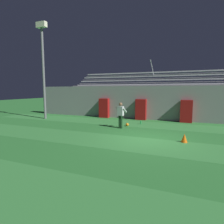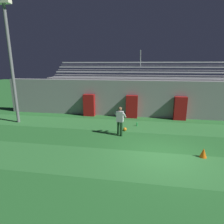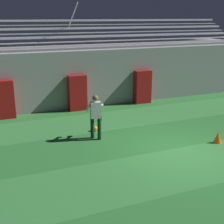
{
  "view_description": "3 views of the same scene",
  "coord_description": "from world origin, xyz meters",
  "px_view_note": "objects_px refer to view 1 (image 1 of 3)",
  "views": [
    {
      "loc": [
        1.81,
        -9.26,
        2.48
      ],
      "look_at": [
        -2.95,
        2.5,
        0.97
      ],
      "focal_mm": 30.0,
      "sensor_mm": 36.0,
      "label": 1
    },
    {
      "loc": [
        -0.96,
        -7.96,
        3.93
      ],
      "look_at": [
        -2.6,
        1.9,
        1.41
      ],
      "focal_mm": 30.0,
      "sensor_mm": 36.0,
      "label": 2
    },
    {
      "loc": [
        -5.74,
        -8.15,
        4.37
      ],
      "look_at": [
        -1.26,
        2.78,
        0.74
      ],
      "focal_mm": 50.0,
      "sensor_mm": 36.0,
      "label": 3
    }
  ],
  "objects_px": {
    "traffic_cone": "(184,138)",
    "floodlight_pole": "(43,59)",
    "water_bottle": "(141,123)",
    "padding_pillar_gate_left": "(141,110)",
    "padding_pillar_far_left": "(104,108)",
    "soccer_ball": "(127,125)",
    "padding_pillar_gate_right": "(186,111)",
    "goalkeeper": "(121,113)"
  },
  "relations": [
    {
      "from": "traffic_cone",
      "to": "floodlight_pole",
      "type": "bearing_deg",
      "value": 163.32
    },
    {
      "from": "traffic_cone",
      "to": "water_bottle",
      "type": "height_order",
      "value": "traffic_cone"
    },
    {
      "from": "traffic_cone",
      "to": "water_bottle",
      "type": "xyz_separation_m",
      "value": [
        -3.02,
        3.89,
        -0.09
      ]
    },
    {
      "from": "padding_pillar_gate_left",
      "to": "padding_pillar_far_left",
      "type": "bearing_deg",
      "value": 180.0
    },
    {
      "from": "padding_pillar_gate_left",
      "to": "floodlight_pole",
      "type": "bearing_deg",
      "value": -162.27
    },
    {
      "from": "soccer_ball",
      "to": "traffic_cone",
      "type": "relative_size",
      "value": 0.52
    },
    {
      "from": "padding_pillar_gate_left",
      "to": "water_bottle",
      "type": "relative_size",
      "value": 7.13
    },
    {
      "from": "padding_pillar_gate_left",
      "to": "soccer_ball",
      "type": "bearing_deg",
      "value": -93.81
    },
    {
      "from": "padding_pillar_far_left",
      "to": "traffic_cone",
      "type": "xyz_separation_m",
      "value": [
        6.85,
        -5.89,
        -0.65
      ]
    },
    {
      "from": "padding_pillar_gate_left",
      "to": "padding_pillar_far_left",
      "type": "relative_size",
      "value": 1.0
    },
    {
      "from": "padding_pillar_gate_right",
      "to": "water_bottle",
      "type": "height_order",
      "value": "padding_pillar_gate_right"
    },
    {
      "from": "soccer_ball",
      "to": "water_bottle",
      "type": "bearing_deg",
      "value": 57.74
    },
    {
      "from": "floodlight_pole",
      "to": "soccer_ball",
      "type": "bearing_deg",
      "value": -4.48
    },
    {
      "from": "floodlight_pole",
      "to": "traffic_cone",
      "type": "xyz_separation_m",
      "value": [
        11.32,
        -3.39,
        -4.85
      ]
    },
    {
      "from": "soccer_ball",
      "to": "traffic_cone",
      "type": "bearing_deg",
      "value": -37.01
    },
    {
      "from": "padding_pillar_gate_right",
      "to": "floodlight_pole",
      "type": "distance_m",
      "value": 12.34
    },
    {
      "from": "padding_pillar_gate_left",
      "to": "water_bottle",
      "type": "bearing_deg",
      "value": -76.38
    },
    {
      "from": "floodlight_pole",
      "to": "padding_pillar_gate_right",
      "type": "bearing_deg",
      "value": 12.44
    },
    {
      "from": "padding_pillar_gate_left",
      "to": "padding_pillar_gate_right",
      "type": "bearing_deg",
      "value": 0.0
    },
    {
      "from": "padding_pillar_far_left",
      "to": "soccer_ball",
      "type": "height_order",
      "value": "padding_pillar_far_left"
    },
    {
      "from": "goalkeeper",
      "to": "soccer_ball",
      "type": "relative_size",
      "value": 7.59
    },
    {
      "from": "padding_pillar_gate_right",
      "to": "padding_pillar_far_left",
      "type": "xyz_separation_m",
      "value": [
        -6.86,
        0.0,
        0.0
      ]
    },
    {
      "from": "padding_pillar_gate_left",
      "to": "floodlight_pole",
      "type": "height_order",
      "value": "floodlight_pole"
    },
    {
      "from": "padding_pillar_gate_right",
      "to": "traffic_cone",
      "type": "height_order",
      "value": "padding_pillar_gate_right"
    },
    {
      "from": "water_bottle",
      "to": "soccer_ball",
      "type": "bearing_deg",
      "value": -122.26
    },
    {
      "from": "goalkeeper",
      "to": "soccer_ball",
      "type": "distance_m",
      "value": 1.15
    },
    {
      "from": "water_bottle",
      "to": "traffic_cone",
      "type": "bearing_deg",
      "value": -52.2
    },
    {
      "from": "padding_pillar_gate_left",
      "to": "padding_pillar_gate_right",
      "type": "relative_size",
      "value": 1.0
    },
    {
      "from": "goalkeeper",
      "to": "traffic_cone",
      "type": "relative_size",
      "value": 3.98
    },
    {
      "from": "traffic_cone",
      "to": "goalkeeper",
      "type": "bearing_deg",
      "value": 152.41
    },
    {
      "from": "padding_pillar_gate_left",
      "to": "traffic_cone",
      "type": "xyz_separation_m",
      "value": [
        3.5,
        -5.89,
        -0.65
      ]
    },
    {
      "from": "padding_pillar_gate_right",
      "to": "goalkeeper",
      "type": "relative_size",
      "value": 1.03
    },
    {
      "from": "goalkeeper",
      "to": "water_bottle",
      "type": "relative_size",
      "value": 6.96
    },
    {
      "from": "soccer_ball",
      "to": "water_bottle",
      "type": "relative_size",
      "value": 0.92
    },
    {
      "from": "traffic_cone",
      "to": "padding_pillar_gate_right",
      "type": "bearing_deg",
      "value": 89.9
    },
    {
      "from": "padding_pillar_gate_left",
      "to": "floodlight_pole",
      "type": "xyz_separation_m",
      "value": [
        -7.82,
        -2.5,
        4.21
      ]
    },
    {
      "from": "goalkeeper",
      "to": "padding_pillar_gate_right",
      "type": "bearing_deg",
      "value": 44.26
    },
    {
      "from": "padding_pillar_gate_right",
      "to": "soccer_ball",
      "type": "distance_m",
      "value": 4.9
    },
    {
      "from": "floodlight_pole",
      "to": "water_bottle",
      "type": "height_order",
      "value": "floodlight_pole"
    },
    {
      "from": "padding_pillar_far_left",
      "to": "goalkeeper",
      "type": "distance_m",
      "value": 4.82
    },
    {
      "from": "soccer_ball",
      "to": "padding_pillar_gate_left",
      "type": "bearing_deg",
      "value": 86.19
    },
    {
      "from": "padding_pillar_gate_right",
      "to": "traffic_cone",
      "type": "bearing_deg",
      "value": -90.1
    }
  ]
}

